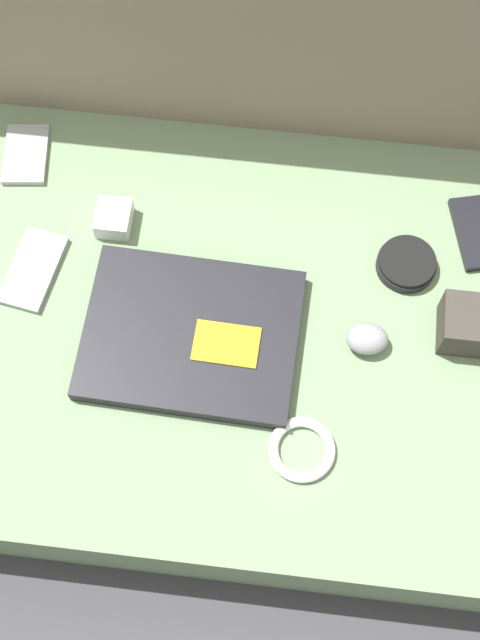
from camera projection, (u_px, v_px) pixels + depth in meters
ground_plane at (240, 363)px, 1.40m from camera, size 8.00×8.00×0.00m
couch_seat at (240, 345)px, 1.33m from camera, size 1.15×0.67×0.16m
couch_backrest at (274, 36)px, 1.33m from camera, size 1.15×0.20×0.51m
laptop at (191, 335)px, 1.24m from camera, size 0.30×0.24×0.03m
computer_mouse at (367, 339)px, 1.23m from camera, size 0.06×0.05×0.04m
speaker_puck at (406, 264)px, 1.28m from camera, size 0.09×0.09×0.02m
phone_silver at (480, 232)px, 1.31m from camera, size 0.10×0.13×0.01m
phone_black at (26, 155)px, 1.36m from camera, size 0.08×0.11×0.01m
phone_small at (33, 270)px, 1.29m from camera, size 0.08×0.13×0.01m
charger_brick at (114, 219)px, 1.31m from camera, size 0.05×0.06×0.03m
cable_coil at (302, 450)px, 1.18m from camera, size 0.09×0.09×0.01m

